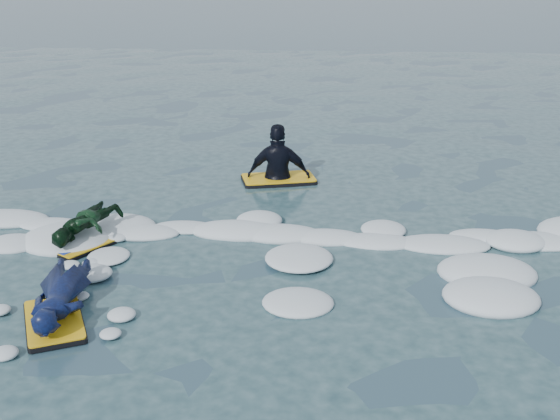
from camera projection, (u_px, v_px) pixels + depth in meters
The scene contains 5 objects.
ground at pixel (188, 281), 8.57m from camera, with size 120.00×120.00×0.00m, color #1C3843.
foam_band at pixel (204, 248), 9.53m from camera, with size 12.00×3.10×0.30m, color silver, non-canonical shape.
prone_woman_unit at pixel (60, 298), 7.69m from camera, with size 1.01×1.71×0.42m.
prone_child_unit at pixel (87, 228), 9.57m from camera, with size 0.96×1.33×0.47m.
waiting_rider_unit at pixel (279, 177), 12.19m from camera, with size 1.39×1.00×1.88m.
Camera 1 is at (1.78, -7.60, 3.79)m, focal length 45.00 mm.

